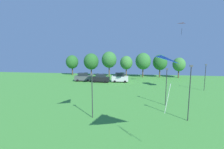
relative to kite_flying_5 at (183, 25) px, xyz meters
name	(u,v)px	position (x,y,z in m)	size (l,w,h in m)	color
kite_flying_5	(183,25)	(0.00, 0.00, 0.00)	(1.46, 1.15, 2.06)	#E54C93
kite_flying_8	(179,77)	(-6.52, -25.62, -6.89)	(2.28, 2.90, 3.58)	blue
parked_car_leftmost	(83,77)	(-24.00, 6.69, -12.73)	(4.74, 2.19, 2.33)	#4C5156
parked_car_second_from_left	(101,78)	(-18.87, 5.84, -12.77)	(4.74, 2.14, 2.24)	black
parked_car_third_from_left	(120,78)	(-13.74, 6.52, -12.63)	(4.46, 2.07, 2.58)	silver
light_post_0	(205,76)	(5.17, -0.44, -10.62)	(0.36, 0.20, 5.74)	#2D2D33
light_post_1	(92,93)	(-15.42, -18.04, -10.52)	(0.36, 0.20, 5.94)	#2D2D33
light_post_2	(190,90)	(-3.12, -17.44, -9.90)	(0.36, 0.20, 7.14)	#2D2D33
light_post_3	(166,85)	(-4.90, -11.59, -10.46)	(0.36, 0.20, 6.05)	#2D2D33
treeline_tree_0	(72,62)	(-30.89, 17.17, -9.45)	(4.16, 4.16, 6.74)	brown
treeline_tree_1	(91,62)	(-24.09, 16.44, -9.17)	(4.89, 4.89, 7.41)	brown
treeline_tree_2	(109,60)	(-18.02, 15.84, -8.49)	(4.78, 4.78, 8.03)	brown
treeline_tree_3	(126,63)	(-12.49, 15.64, -9.38)	(3.92, 3.92, 6.68)	brown
treeline_tree_4	(143,61)	(-7.25, 15.62, -8.85)	(4.74, 4.74, 7.65)	brown
treeline_tree_5	(160,62)	(-2.03, 15.98, -9.20)	(4.39, 4.39, 7.11)	brown
treeline_tree_6	(179,64)	(3.60, 15.60, -9.73)	(3.81, 3.81, 6.26)	brown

